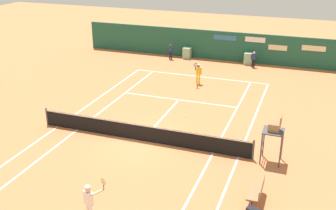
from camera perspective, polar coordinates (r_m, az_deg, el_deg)
The scene contains 12 objects.
ground_plane at distance 22.92m, azimuth -3.12°, elevation -4.32°, with size 80.00×80.00×0.01m.
tennis_net at distance 22.22m, azimuth -3.72°, elevation -3.77°, with size 12.10×0.10×1.07m.
sponsor_back_wall at distance 37.23m, azimuth 6.78°, elevation 8.15°, with size 25.00×1.02×2.58m.
umpire_chair at distance 20.29m, azimuth 14.46°, elevation -3.46°, with size 1.00×1.00×2.49m.
player_bench at distance 17.84m, azimuth 12.28°, elevation -11.41°, with size 0.54×1.51×0.88m.
player_on_baseline at distance 30.74m, azimuth 4.21°, elevation 4.57°, with size 0.49×0.75×1.77m.
player_near_side at distance 16.25m, azimuth -10.85°, elevation -12.89°, with size 0.85×0.65×1.88m.
ball_kid_right_post at distance 35.48m, azimuth 11.78°, elevation 6.35°, with size 0.46×0.19×1.37m.
ball_kid_left_post at distance 37.16m, azimuth 0.36°, elevation 7.56°, with size 0.46×0.21×1.38m.
tennis_ball_mid_court at distance 29.27m, azimuth -6.18°, elevation 1.73°, with size 0.07×0.07×0.07m, color #CCE033.
tennis_ball_near_service_line at distance 25.24m, azimuth 6.64°, elevation -1.75°, with size 0.07×0.07×0.07m, color #CCE033.
tennis_ball_by_sideline at distance 25.23m, azimuth 2.56°, elevation -1.62°, with size 0.07×0.07×0.07m, color #CCE033.
Camera 1 is at (8.11, -18.24, 10.26)m, focal length 43.97 mm.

